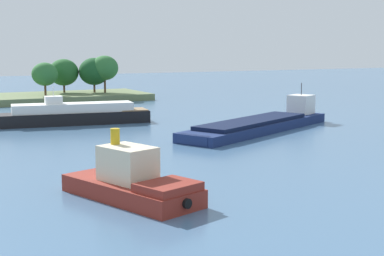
# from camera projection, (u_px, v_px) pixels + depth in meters

# --- Properties ---
(cargo_barge) EXTENTS (28.77, 17.73, 5.81)m
(cargo_barge) POSITION_uv_depth(u_px,v_px,m) (261.00, 123.00, 76.79)
(cargo_barge) COLOR navy
(cargo_barge) RESTS_ON ground
(tugboat) EXTENTS (7.85, 12.31, 5.11)m
(tugboat) POSITION_uv_depth(u_px,v_px,m) (132.00, 182.00, 42.01)
(tugboat) COLOR maroon
(tugboat) RESTS_ON ground
(white_riverboat) EXTENTS (22.40, 7.45, 5.56)m
(white_riverboat) POSITION_uv_depth(u_px,v_px,m) (74.00, 114.00, 83.04)
(white_riverboat) COLOR black
(white_riverboat) RESTS_ON ground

